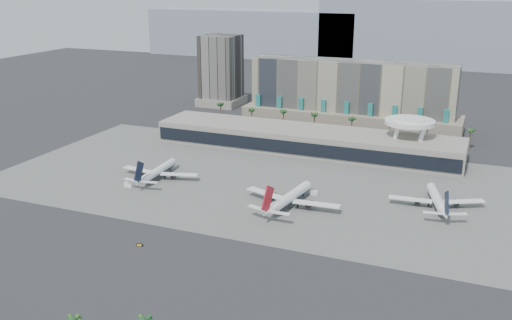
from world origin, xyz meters
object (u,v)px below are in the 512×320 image
at_px(airliner_left, 158,171).
at_px(airliner_centre, 290,198).
at_px(service_vehicle_b, 314,193).
at_px(taxiway_sign, 140,245).
at_px(airliner_right, 437,200).
at_px(service_vehicle_a, 129,185).

bearing_deg(airliner_left, airliner_centre, -10.80).
height_order(service_vehicle_b, taxiway_sign, service_vehicle_b).
xyz_separation_m(airliner_left, airliner_centre, (70.16, -9.41, 0.37)).
bearing_deg(taxiway_sign, airliner_centre, 38.98).
bearing_deg(airliner_left, airliner_right, 2.58).
bearing_deg(airliner_right, taxiway_sign, -156.04).
relative_size(airliner_centre, airliner_right, 1.12).
relative_size(airliner_left, airliner_right, 1.02).
distance_m(airliner_centre, service_vehicle_b, 18.19).
xyz_separation_m(service_vehicle_a, taxiway_sign, (38.68, -50.26, -0.49)).
relative_size(airliner_left, airliner_centre, 0.91).
bearing_deg(taxiway_sign, airliner_right, 22.27).
distance_m(airliner_left, taxiway_sign, 73.22).
bearing_deg(airliner_right, airliner_centre, -174.35).
height_order(airliner_centre, airliner_right, airliner_centre).
distance_m(service_vehicle_a, service_vehicle_b, 85.22).
height_order(airliner_left, service_vehicle_a, airliner_left).
relative_size(service_vehicle_a, taxiway_sign, 1.79).
distance_m(airliner_centre, taxiway_sign, 67.77).
bearing_deg(taxiway_sign, service_vehicle_a, 110.46).
bearing_deg(service_vehicle_b, airliner_left, 168.57).
xyz_separation_m(airliner_centre, airliner_right, (57.80, 22.28, -0.36)).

